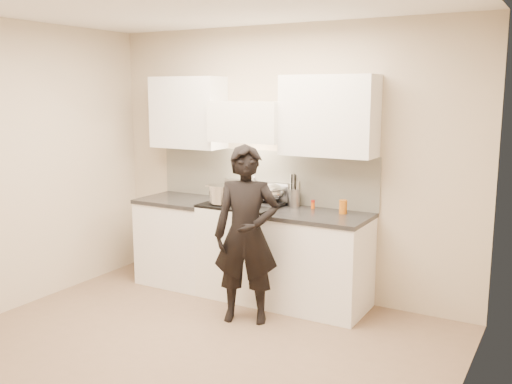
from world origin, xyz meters
TOP-DOWN VIEW (x-y plane):
  - ground_plane at (0.00, 0.00)m, footprint 4.00×4.00m
  - room_shell at (-0.06, 0.37)m, footprint 4.04×3.54m
  - stove at (-0.30, 1.42)m, footprint 0.76×0.65m
  - counter_right at (0.53, 1.43)m, footprint 0.92×0.67m
  - counter_left at (-1.08, 1.43)m, footprint 0.82×0.67m
  - wok at (-0.10, 1.57)m, footprint 0.36×0.44m
  - stock_pot at (-0.46, 1.28)m, footprint 0.38×0.28m
  - utensil_crock at (0.16, 1.63)m, footprint 0.12×0.12m
  - spice_jar at (0.36, 1.63)m, footprint 0.04×0.04m
  - oil_glass at (0.71, 1.56)m, footprint 0.07×0.07m
  - person at (0.08, 0.84)m, footprint 0.68×0.57m

SIDE VIEW (x-z plane):
  - ground_plane at x=0.00m, z-range 0.00..0.00m
  - counter_right at x=0.53m, z-range 0.00..0.92m
  - counter_left at x=-1.08m, z-range 0.00..0.92m
  - stove at x=-0.30m, z-range 0.00..0.95m
  - person at x=0.08m, z-range 0.00..1.59m
  - spice_jar at x=0.36m, z-range 0.92..1.00m
  - oil_glass at x=0.71m, z-range 0.92..1.05m
  - utensil_crock at x=0.16m, z-range 0.86..1.18m
  - stock_pot at x=-0.46m, z-range 0.96..1.14m
  - wok at x=-0.10m, z-range 0.91..1.20m
  - room_shell at x=-0.06m, z-range 0.25..2.95m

